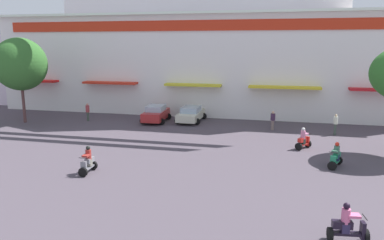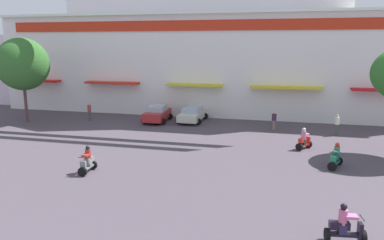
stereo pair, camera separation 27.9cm
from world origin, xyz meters
name	(u,v)px [view 1 (the left image)]	position (x,y,z in m)	size (l,w,h in m)	color
ground_plane	(125,174)	(0.00, 13.00, 0.00)	(128.00, 128.00, 0.00)	#4B424B
colonial_building	(205,24)	(0.00, 35.84, 9.28)	(42.72, 15.95, 21.15)	white
plaza_tree_0	(20,64)	(-14.67, 24.05, 5.36)	(4.94, 4.33, 7.74)	brown
parked_car_0	(156,114)	(-2.89, 27.06, 0.78)	(2.47, 4.03, 1.56)	#AB2526
parked_car_1	(191,114)	(0.27, 27.96, 0.72)	(2.46, 4.44, 1.40)	beige
scooter_rider_1	(303,140)	(10.04, 20.68, 0.62)	(1.17, 1.37, 1.54)	black
scooter_rider_4	(348,226)	(10.96, 8.05, 0.62)	(1.48, 0.69, 1.53)	black
scooter_rider_5	(88,162)	(-2.07, 12.71, 0.64)	(0.55, 1.37, 1.57)	black
scooter_rider_9	(336,157)	(11.69, 16.98, 0.63)	(1.02, 1.52, 1.52)	black
pedestrian_0	(336,123)	(12.73, 25.45, 0.97)	(0.34, 0.34, 1.69)	#414F44
pedestrian_1	(273,119)	(7.81, 26.13, 0.91)	(0.55, 0.55, 1.62)	#7E6861
pedestrian_2	(88,111)	(-9.31, 26.02, 0.95)	(0.49, 0.49, 1.68)	#414D40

